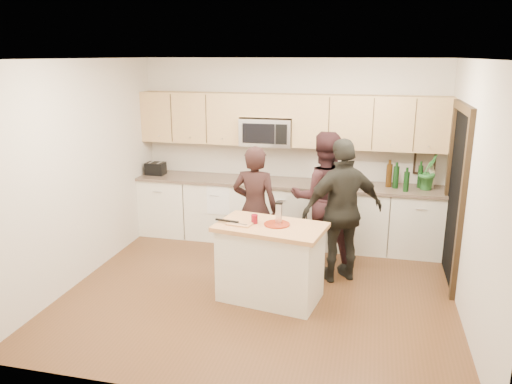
% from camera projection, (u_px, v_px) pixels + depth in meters
% --- Properties ---
extents(floor, '(4.50, 4.50, 0.00)m').
position_uv_depth(floor, '(260.00, 291.00, 6.00)').
color(floor, '#57341E').
rests_on(floor, ground).
extents(room_shell, '(4.52, 4.02, 2.71)m').
position_uv_depth(room_shell, '(260.00, 149.00, 5.54)').
color(room_shell, beige).
rests_on(room_shell, ground).
extents(back_cabinetry, '(4.50, 0.66, 0.94)m').
position_uv_depth(back_cabinetry, '(285.00, 212.00, 7.46)').
color(back_cabinetry, silver).
rests_on(back_cabinetry, ground).
extents(upper_cabinetry, '(4.50, 0.33, 0.75)m').
position_uv_depth(upper_cabinetry, '(291.00, 119.00, 7.22)').
color(upper_cabinetry, tan).
rests_on(upper_cabinetry, ground).
extents(microwave, '(0.76, 0.41, 0.40)m').
position_uv_depth(microwave, '(267.00, 132.00, 7.32)').
color(microwave, silver).
rests_on(microwave, ground).
extents(doorway, '(0.06, 1.25, 2.20)m').
position_uv_depth(doorway, '(456.00, 190.00, 6.04)').
color(doorway, black).
rests_on(doorway, ground).
extents(framed_picture, '(0.30, 0.03, 0.38)m').
position_uv_depth(framed_picture, '(425.00, 161.00, 7.09)').
color(framed_picture, black).
rests_on(framed_picture, ground).
extents(dish_towel, '(0.34, 0.60, 0.48)m').
position_uv_depth(dish_towel, '(220.00, 190.00, 7.41)').
color(dish_towel, white).
rests_on(dish_towel, ground).
extents(island, '(1.30, 0.89, 0.90)m').
position_uv_depth(island, '(270.00, 262.00, 5.71)').
color(island, silver).
rests_on(island, ground).
extents(red_plate, '(0.29, 0.29, 0.02)m').
position_uv_depth(red_plate, '(277.00, 224.00, 5.59)').
color(red_plate, maroon).
rests_on(red_plate, island).
extents(box_grater, '(0.08, 0.06, 0.24)m').
position_uv_depth(box_grater, '(279.00, 212.00, 5.59)').
color(box_grater, silver).
rests_on(box_grater, red_plate).
extents(drink_glass, '(0.07, 0.07, 0.10)m').
position_uv_depth(drink_glass, '(254.00, 219.00, 5.63)').
color(drink_glass, maroon).
rests_on(drink_glass, island).
extents(cutting_board, '(0.30, 0.23, 0.02)m').
position_uv_depth(cutting_board, '(240.00, 224.00, 5.61)').
color(cutting_board, tan).
rests_on(cutting_board, island).
extents(tongs, '(0.28, 0.08, 0.02)m').
position_uv_depth(tongs, '(227.00, 221.00, 5.65)').
color(tongs, black).
rests_on(tongs, cutting_board).
extents(knife, '(0.21, 0.06, 0.01)m').
position_uv_depth(knife, '(239.00, 224.00, 5.57)').
color(knife, silver).
rests_on(knife, cutting_board).
extents(toaster, '(0.28, 0.21, 0.19)m').
position_uv_depth(toaster, '(156.00, 168.00, 7.75)').
color(toaster, black).
rests_on(toaster, back_cabinetry).
extents(bottle_cluster, '(0.66, 0.36, 0.39)m').
position_uv_depth(bottle_cluster, '(407.00, 176.00, 6.93)').
color(bottle_cluster, black).
rests_on(bottle_cluster, back_cabinetry).
extents(orchid, '(0.35, 0.36, 0.51)m').
position_uv_depth(orchid, '(428.00, 171.00, 6.86)').
color(orchid, '#2D712E').
rests_on(orchid, back_cabinetry).
extents(woman_left, '(0.61, 0.41, 1.64)m').
position_uv_depth(woman_left, '(255.00, 208.00, 6.47)').
color(woman_left, black).
rests_on(woman_left, ground).
extents(woman_center, '(1.01, 0.87, 1.78)m').
position_uv_depth(woman_center, '(323.00, 198.00, 6.69)').
color(woman_center, black).
rests_on(woman_center, ground).
extents(woman_right, '(1.13, 0.90, 1.79)m').
position_uv_depth(woman_right, '(343.00, 211.00, 6.10)').
color(woman_right, black).
rests_on(woman_right, ground).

